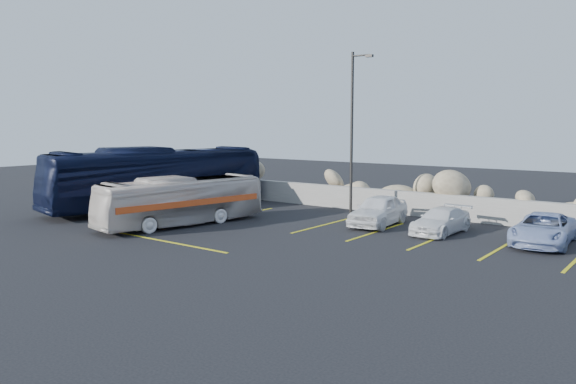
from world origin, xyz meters
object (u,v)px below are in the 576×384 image
Objects in this scene: lamppost at (353,130)px; car_c at (441,221)px; tour_coach at (157,178)px; car_d at (543,229)px; vintage_bus at (181,201)px; car_a at (378,210)px.

lamppost reaches higher than car_c.
tour_coach is 2.82× the size of car_d.
lamppost is at bearing 170.02° from car_c.
tour_coach is 3.29× the size of car_c.
car_d is (14.16, 5.50, -0.52)m from vintage_bus.
car_d is (18.96, 2.92, -1.09)m from tour_coach.
tour_coach is 19.22m from car_d.
car_c is (10.18, 5.28, -0.58)m from vintage_bus.
lamppost is at bearing 146.41° from car_a.
tour_coach is 2.96× the size of car_a.
tour_coach reaches higher than car_d.
tour_coach is at bearing -166.98° from car_c.
vintage_bus is at bearing -128.66° from lamppost.
tour_coach is at bearing -172.81° from car_a.
lamppost is 2.18× the size of car_c.
lamppost is 1.87× the size of car_d.
car_c is at bearing -7.10° from car_a.
tour_coach is 12.34m from car_a.
car_a is (2.04, -1.08, -3.60)m from lamppost.
tour_coach is at bearing -174.84° from car_d.
vintage_bus is 1.87× the size of car_d.
car_c is at bearing 22.47° from tour_coach.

